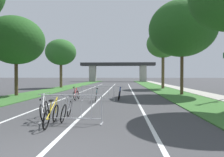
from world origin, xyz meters
TOP-DOWN VIEW (x-y plane):
  - grass_verge_left at (-6.64, 25.93)m, footprint 3.31×63.39m
  - grass_verge_right at (6.64, 25.93)m, footprint 3.31×63.39m
  - sidewalk_path_right at (9.25, 25.93)m, footprint 1.90×63.39m
  - lane_stripe_center at (0.00, 18.34)m, footprint 0.14×36.67m
  - lane_stripe_right_lane at (2.74, 18.34)m, footprint 0.14×36.67m
  - lane_stripe_left_lane at (-2.74, 18.34)m, footprint 0.14×36.67m
  - overpass_bridge at (0.00, 52.39)m, footprint 21.65×3.07m
  - tree_left_maple_mid at (-7.43, 12.23)m, footprint 4.80×4.80m
  - tree_left_cypress_far at (-7.22, 23.29)m, footprint 4.36×4.36m
  - tree_right_pine_near at (7.05, 13.97)m, footprint 5.95×5.95m
  - tree_right_oak_mid at (7.04, 22.25)m, footprint 4.36×4.36m
  - crowd_barrier_nearest at (-0.11, 3.26)m, footprint 2.32×0.51m
  - crowd_barrier_second at (0.01, 9.54)m, footprint 2.33×0.55m
  - bicycle_red_0 at (-1.63, 9.98)m, footprint 0.55×1.65m
  - bicycle_yellow_1 at (-0.72, 2.90)m, footprint 0.47×1.72m
  - bicycle_silver_2 at (-0.45, 3.83)m, footprint 0.51×1.77m
  - bicycle_teal_3 at (-0.04, 9.03)m, footprint 0.51×1.62m
  - bicycle_white_4 at (-1.36, 3.82)m, footprint 0.73×1.71m
  - bicycle_blue_5 at (1.50, 10.07)m, footprint 0.48×1.77m

SIDE VIEW (x-z plane):
  - lane_stripe_center at x=0.00m, z-range 0.00..0.01m
  - lane_stripe_right_lane at x=2.74m, z-range 0.00..0.01m
  - lane_stripe_left_lane at x=-2.74m, z-range 0.00..0.01m
  - grass_verge_left at x=-6.64m, z-range 0.00..0.05m
  - grass_verge_right at x=6.64m, z-range 0.00..0.05m
  - sidewalk_path_right at x=9.25m, z-range 0.00..0.08m
  - bicycle_red_0 at x=-1.63m, z-range -0.12..0.84m
  - bicycle_teal_3 at x=-0.04m, z-range -0.10..0.84m
  - bicycle_yellow_1 at x=-0.72m, z-range -0.12..0.86m
  - bicycle_white_4 at x=-1.36m, z-range -0.14..0.90m
  - bicycle_blue_5 at x=1.50m, z-range -0.13..0.90m
  - bicycle_silver_2 at x=-0.45m, z-range -0.12..0.90m
  - crowd_barrier_nearest at x=-0.11m, z-range -0.01..1.04m
  - crowd_barrier_second at x=0.01m, z-range -0.01..1.04m
  - overpass_bridge at x=0.00m, z-range 1.19..6.75m
  - tree_left_maple_mid at x=-7.43m, z-range 1.35..8.16m
  - tree_left_cypress_far at x=-7.22m, z-range 1.61..8.57m
  - tree_right_oak_mid at x=7.04m, z-range 2.04..9.90m
  - tree_right_pine_near at x=7.05m, z-range 1.72..10.23m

